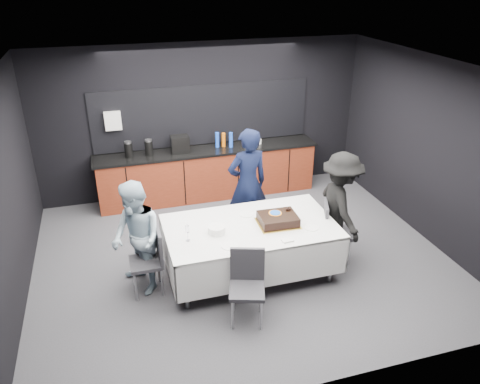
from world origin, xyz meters
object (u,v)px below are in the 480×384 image
champagne_flute (187,230)px  party_table (250,234)px  chair_near (247,280)px  person_center (247,184)px  person_right (340,206)px  chair_left (152,256)px  person_left (137,239)px  cake_assembly (278,219)px  plate_stack (217,230)px  chair_right (332,227)px

champagne_flute → party_table: bearing=9.4°
chair_near → person_center: person_center is taller
party_table → person_right: bearing=3.8°
chair_left → person_left: bearing=152.4°
cake_assembly → chair_near: 1.09m
plate_stack → person_right: person_right is taller
chair_right → chair_near: size_ratio=1.00×
party_table → plate_stack: (-0.49, -0.07, 0.19)m
cake_assembly → person_left: person_left is taller
party_table → chair_near: 0.92m
chair_left → cake_assembly: bearing=-2.2°
person_right → person_center: bearing=53.8°
chair_near → person_left: 1.55m
plate_stack → person_left: bearing=171.6°
plate_stack → champagne_flute: champagne_flute is taller
person_center → person_left: size_ratio=1.16×
champagne_flute → person_center: bearing=45.1°
cake_assembly → person_left: size_ratio=0.36×
chair_right → person_right: person_right is taller
person_left → person_center: bearing=96.5°
person_center → person_right: (1.12, -0.93, -0.08)m
cake_assembly → person_left: 1.90m
party_table → person_left: person_left is taller
chair_left → person_left: person_left is taller
champagne_flute → chair_right: (2.14, 0.16, -0.40)m
plate_stack → chair_near: chair_near is taller
chair_right → cake_assembly: bearing=-175.3°
chair_left → chair_near: 1.35m
person_center → chair_near: bearing=65.0°
champagne_flute → person_left: person_left is taller
party_table → chair_right: (1.25, 0.01, -0.11)m
person_left → person_right: bearing=69.1°
plate_stack → person_right: bearing=4.9°
chair_right → chair_near: same height
champagne_flute → chair_left: bearing=162.2°
cake_assembly → champagne_flute: champagne_flute is taller
plate_stack → person_center: (0.76, 1.09, 0.07)m
plate_stack → person_center: 1.33m
cake_assembly → chair_left: cake_assembly is taller
champagne_flute → chair_left: 0.63m
party_table → chair_near: chair_near is taller
chair_left → party_table: bearing=-0.1°
chair_left → person_left: 0.31m
party_table → cake_assembly: 0.43m
party_table → chair_left: 1.36m
person_center → person_right: person_center is taller
party_table → person_center: 1.09m
chair_near → person_center: 2.00m
cake_assembly → person_center: 1.09m
chair_left → chair_right: bearing=0.2°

